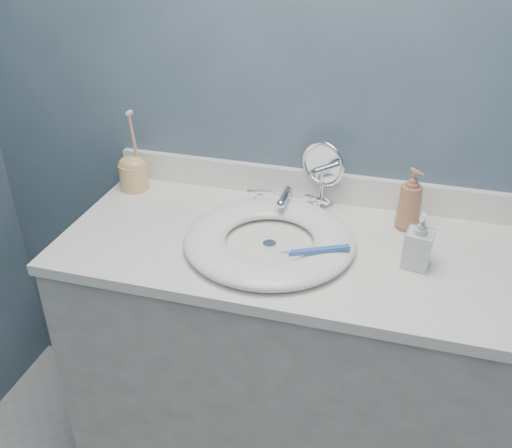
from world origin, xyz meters
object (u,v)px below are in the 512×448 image
(makeup_mirror, at_px, (323,171))
(soap_bottle_clear, at_px, (419,241))
(soap_bottle_amber, at_px, (410,199))
(toothbrush_holder, at_px, (133,171))

(makeup_mirror, height_order, soap_bottle_clear, makeup_mirror)
(makeup_mirror, distance_m, soap_bottle_amber, 0.26)
(soap_bottle_clear, bearing_deg, soap_bottle_amber, 109.30)
(toothbrush_holder, bearing_deg, soap_bottle_amber, -0.97)
(makeup_mirror, height_order, toothbrush_holder, toothbrush_holder)
(makeup_mirror, relative_size, soap_bottle_clear, 1.41)
(makeup_mirror, height_order, soap_bottle_amber, makeup_mirror)
(toothbrush_holder, bearing_deg, makeup_mirror, 5.02)
(makeup_mirror, distance_m, toothbrush_holder, 0.58)
(soap_bottle_amber, bearing_deg, makeup_mirror, 122.74)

